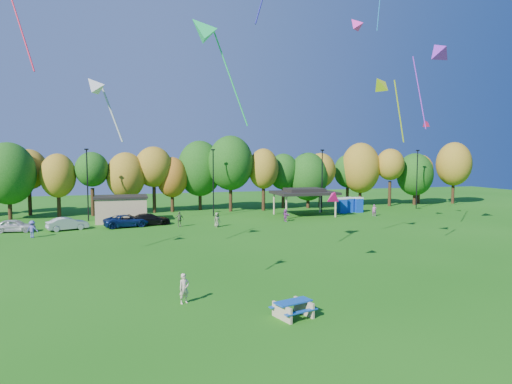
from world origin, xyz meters
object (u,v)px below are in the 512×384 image
object	(u,v)px
car_c	(127,221)
car_d	(150,219)
kite_flyer	(184,288)
car_a	(15,226)
porta_potties	(350,205)
car_b	(67,224)
picnic_table	(293,308)

from	to	relation	value
car_c	car_d	world-z (taller)	car_c
kite_flyer	car_a	xyz separation A→B (m)	(-14.43, 28.95, -0.14)
porta_potties	car_c	xyz separation A→B (m)	(-31.12, -4.90, -0.39)
porta_potties	car_c	world-z (taller)	porta_potties
car_b	car_d	distance (m)	9.02
car_a	car_c	bearing A→B (deg)	-82.13
car_a	car_d	bearing A→B (deg)	-79.99
picnic_table	car_c	bearing A→B (deg)	86.89
car_c	car_d	bearing A→B (deg)	-88.47
kite_flyer	car_d	bearing A→B (deg)	65.96
car_b	car_d	world-z (taller)	car_b
picnic_table	kite_flyer	xyz separation A→B (m)	(-5.05, 3.75, 0.35)
car_a	car_d	distance (m)	14.30
kite_flyer	car_b	world-z (taller)	kite_flyer
kite_flyer	car_b	xyz separation A→B (m)	(-9.12, 28.72, -0.13)
picnic_table	car_a	xyz separation A→B (m)	(-19.48, 32.70, 0.22)
car_d	porta_potties	bearing A→B (deg)	-95.48
kite_flyer	car_d	world-z (taller)	kite_flyer
car_b	car_d	size ratio (longest dim) A/B	0.89
kite_flyer	car_c	distance (m)	29.33
car_c	picnic_table	bearing A→B (deg)	-177.45
car_c	car_a	bearing A→B (deg)	80.28
car_b	porta_potties	bearing A→B (deg)	-101.66
picnic_table	car_c	distance (m)	33.87
car_a	car_b	xyz separation A→B (m)	(5.31, -0.23, 0.01)
picnic_table	car_a	bearing A→B (deg)	104.22
porta_potties	picnic_table	xyz separation A→B (m)	(-23.24, -37.84, -0.61)
picnic_table	car_b	bearing A→B (deg)	97.00
picnic_table	car_b	size ratio (longest dim) A/B	0.54
car_a	car_c	size ratio (longest dim) A/B	0.81
kite_flyer	car_b	size ratio (longest dim) A/B	0.39
picnic_table	car_c	xyz separation A→B (m)	(-7.88, 32.94, 0.22)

